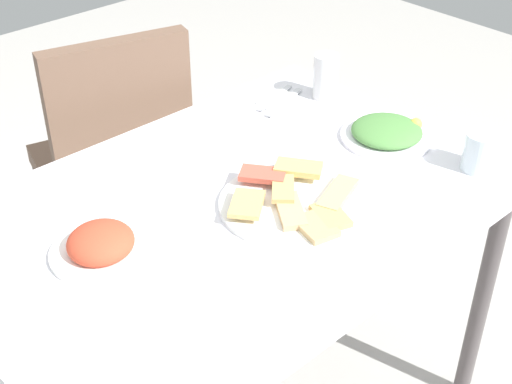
{
  "coord_description": "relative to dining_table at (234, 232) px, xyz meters",
  "views": [
    {
      "loc": [
        -0.82,
        -0.96,
        1.62
      ],
      "look_at": [
        0.03,
        -0.04,
        0.76
      ],
      "focal_mm": 50.7,
      "sensor_mm": 36.0,
      "label": 1
    }
  ],
  "objects": [
    {
      "name": "fork",
      "position": [
        0.4,
        0.25,
        0.09
      ],
      "size": [
        0.18,
        0.07,
        0.0
      ],
      "primitive_type": "cube",
      "rotation": [
        0.0,
        0.0,
        0.31
      ],
      "color": "silver",
      "rests_on": "paper_napkin"
    },
    {
      "name": "pide_platter",
      "position": [
        0.08,
        -0.1,
        0.09
      ],
      "size": [
        0.31,
        0.31,
        0.04
      ],
      "color": "white",
      "rests_on": "dining_table"
    },
    {
      "name": "dining_chair",
      "position": [
        0.11,
        0.67,
        -0.14
      ],
      "size": [
        0.51,
        0.52,
        0.9
      ],
      "color": "brown",
      "rests_on": "ground_plane"
    },
    {
      "name": "paper_napkin",
      "position": [
        0.4,
        0.27,
        0.08
      ],
      "size": [
        0.12,
        0.12,
        0.0
      ],
      "primitive_type": "cube",
      "rotation": [
        0.0,
        0.0,
        -0.05
      ],
      "color": "white",
      "rests_on": "dining_table"
    },
    {
      "name": "drinking_glass",
      "position": [
        0.5,
        -0.28,
        0.13
      ],
      "size": [
        0.08,
        0.08,
        0.09
      ],
      "primitive_type": "cylinder",
      "color": "silver",
      "rests_on": "dining_table"
    },
    {
      "name": "dining_table",
      "position": [
        0.0,
        0.0,
        0.0
      ],
      "size": [
        1.19,
        0.82,
        0.73
      ],
      "color": "silver",
      "rests_on": "ground_plane"
    },
    {
      "name": "spoon",
      "position": [
        0.4,
        0.29,
        0.09
      ],
      "size": [
        0.16,
        0.06,
        0.0
      ],
      "primitive_type": "cube",
      "rotation": [
        0.0,
        0.0,
        0.3
      ],
      "color": "silver",
      "rests_on": "paper_napkin"
    },
    {
      "name": "salad_plate_rice",
      "position": [
        0.45,
        -0.05,
        0.1
      ],
      "size": [
        0.22,
        0.22,
        0.04
      ],
      "color": "white",
      "rests_on": "dining_table"
    },
    {
      "name": "salad_plate_greens",
      "position": [
        -0.3,
        0.04,
        0.1
      ],
      "size": [
        0.2,
        0.2,
        0.06
      ],
      "color": "white",
      "rests_on": "dining_table"
    },
    {
      "name": "soda_can",
      "position": [
        0.51,
        0.2,
        0.14
      ],
      "size": [
        0.09,
        0.09,
        0.12
      ],
      "primitive_type": "cylinder",
      "rotation": [
        0.0,
        0.0,
        3.7
      ],
      "color": "silver",
      "rests_on": "dining_table"
    }
  ]
}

